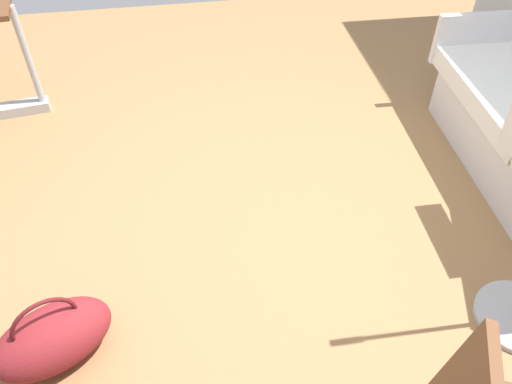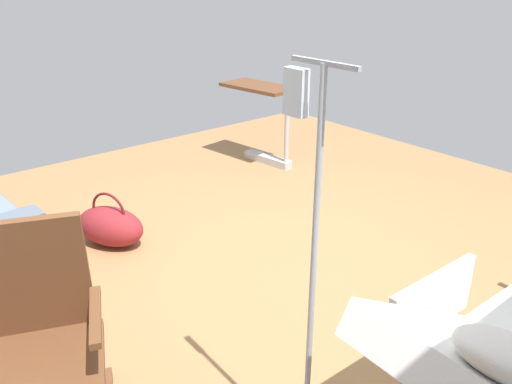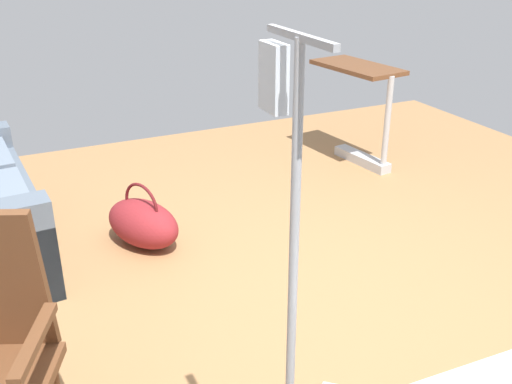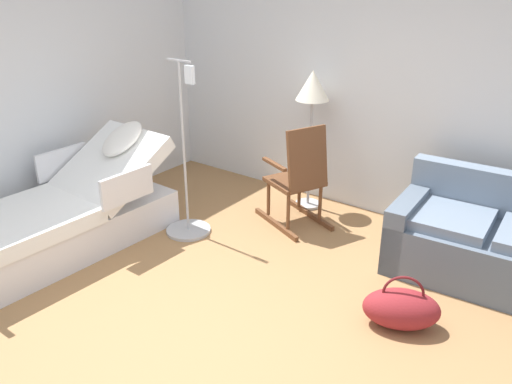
{
  "view_description": "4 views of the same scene",
  "coord_description": "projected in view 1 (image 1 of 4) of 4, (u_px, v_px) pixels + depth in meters",
  "views": [
    {
      "loc": [
        0.39,
        2.08,
        2.29
      ],
      "look_at": [
        0.13,
        0.5,
        0.76
      ],
      "focal_mm": 36.26,
      "sensor_mm": 36.0,
      "label": 1
    },
    {
      "loc": [
        -2.25,
        2.03,
        1.94
      ],
      "look_at": [
        -0.15,
        0.3,
        0.75
      ],
      "focal_mm": 35.52,
      "sensor_mm": 36.0,
      "label": 2
    },
    {
      "loc": [
        -2.25,
        1.47,
        1.89
      ],
      "look_at": [
        0.08,
        0.38,
        0.73
      ],
      "focal_mm": 41.36,
      "sensor_mm": 36.0,
      "label": 3
    },
    {
      "loc": [
        2.18,
        -2.52,
        2.48
      ],
      "look_at": [
        -0.14,
        0.6,
        0.79
      ],
      "focal_mm": 37.39,
      "sensor_mm": 36.0,
      "label": 4
    }
  ],
  "objects": [
    {
      "name": "ground_plane",
      "position": [
        264.0,
        223.0,
        3.12
      ],
      "size": [
        6.36,
        6.36,
        0.0
      ],
      "primitive_type": "plane",
      "color": "#9E7247"
    },
    {
      "name": "duffel_bag",
      "position": [
        53.0,
        338.0,
        2.39
      ],
      "size": [
        0.64,
        0.54,
        0.43
      ],
      "color": "maroon",
      "rests_on": "ground"
    }
  ]
}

